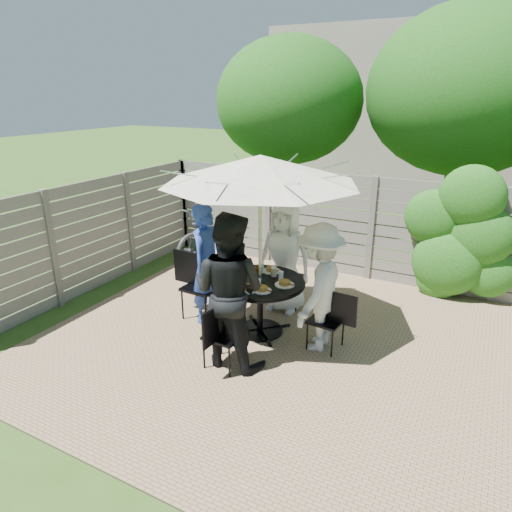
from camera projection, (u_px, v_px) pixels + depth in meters
The scene contains 23 objects.
backyard_envelope at pixel (443, 111), 13.35m from camera, with size 60.00×60.00×5.00m.
patio_table at pixel (260, 296), 6.22m from camera, with size 1.22×1.22×0.79m.
umbrella at pixel (260, 169), 5.63m from camera, with size 2.57×2.57×2.46m.
chair_back at pixel (287, 288), 7.12m from camera, with size 0.51×0.71×0.94m.
person_back at pixel (285, 257), 6.81m from camera, with size 0.83×0.54×1.70m, color white.
chair_left at pixel (201, 299), 6.72m from camera, with size 0.73×0.50×1.00m.
person_left at pixel (208, 264), 6.46m from camera, with size 0.64×0.42×1.75m, color #243D9D.
chair_front at pixel (224, 348), 5.51m from camera, with size 0.44×0.64×0.88m.
person_front at pixel (229, 291), 5.38m from camera, with size 0.94×0.73×1.93m, color black.
chair_right at pixel (326, 332), 5.91m from camera, with size 0.62×0.44×0.84m.
person_right at pixel (319, 288), 5.77m from camera, with size 1.09×0.63×1.69m, color silver.
plate_back at pixel (271, 270), 6.43m from camera, with size 0.26×0.26×0.06m.
plate_left at pixel (237, 274), 6.29m from camera, with size 0.26×0.26×0.06m.
plate_front at pixel (248, 288), 5.83m from camera, with size 0.26×0.26×0.06m.
plate_right at pixel (285, 284), 5.98m from camera, with size 0.26×0.26×0.06m.
plate_extra at pixel (262, 289), 5.80m from camera, with size 0.24×0.24×0.06m.
glass_back at pixel (262, 268), 6.38m from camera, with size 0.07×0.07×0.14m, color silver.
glass_left at pixel (239, 275), 6.14m from camera, with size 0.07×0.07×0.14m, color silver.
glass_front at pixel (258, 284), 5.85m from camera, with size 0.07×0.07×0.14m, color silver.
glass_right at pixel (281, 276), 6.09m from camera, with size 0.07×0.07×0.14m, color silver.
syrup_jug at pixel (258, 273), 6.18m from camera, with size 0.09×0.09×0.16m, color #59280C.
coffee_cup at pixel (274, 272), 6.26m from camera, with size 0.08×0.08×0.12m, color #C6B293.
bicycle at pixel (216, 233), 9.00m from camera, with size 0.72×2.06×1.08m, color #333338.
Camera 1 is at (1.77, -4.65, 3.20)m, focal length 32.00 mm.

